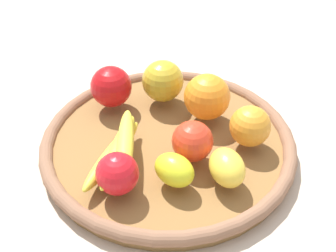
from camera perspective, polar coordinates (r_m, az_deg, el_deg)
ground_plane at (r=0.78m, az=0.00°, el=-3.20°), size 2.40×2.40×0.00m
basket at (r=0.77m, az=0.00°, el=-2.20°), size 0.45×0.45×0.04m
orange_0 at (r=0.78m, az=5.18°, el=3.86°), size 0.12×0.12×0.08m
banana_bunch at (r=0.69m, az=-6.55°, el=-3.13°), size 0.18×0.11×0.05m
lemon_0 at (r=0.66m, az=7.82°, el=-5.46°), size 0.09×0.09×0.05m
apple_3 at (r=0.82m, az=-0.70°, el=5.99°), size 0.11×0.11×0.08m
orange_1 at (r=0.73m, az=10.83°, el=-0.01°), size 0.08×0.08×0.07m
lemon_1 at (r=0.65m, az=0.84°, el=-5.84°), size 0.06×0.08×0.05m
apple_1 at (r=0.69m, az=3.26°, el=-2.03°), size 0.09×0.09×0.07m
apple_2 at (r=0.64m, az=-6.73°, el=-6.27°), size 0.08×0.08×0.07m
apple_0 at (r=0.81m, az=-7.55°, el=5.21°), size 0.10×0.10×0.08m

